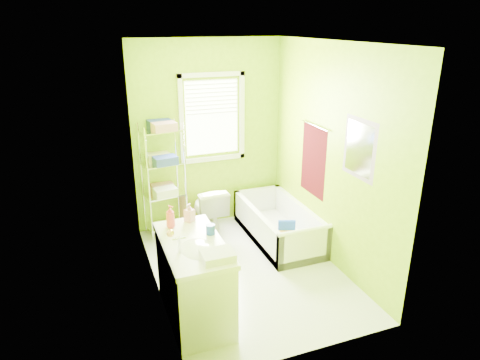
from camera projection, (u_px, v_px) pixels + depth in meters
name	position (u px, v px, depth m)	size (l,w,h in m)	color
ground	(246.00, 270.00, 5.11)	(2.90, 2.90, 0.00)	silver
room_envelope	(247.00, 145.00, 4.57)	(2.14, 2.94, 2.62)	#81AA08
window	(212.00, 113.00, 5.81)	(0.92, 0.05, 1.22)	white
door	(174.00, 251.00, 3.54)	(0.09, 0.80, 2.00)	white
right_wall_decor	(330.00, 156.00, 4.97)	(0.04, 1.48, 1.17)	#3B0609
bathtub	(279.00, 229.00, 5.78)	(0.72, 1.53, 0.50)	white
toilet	(209.00, 210.00, 5.85)	(0.40, 0.71, 0.72)	white
vanity	(194.00, 277.00, 4.17)	(0.57, 1.10, 1.07)	silver
wire_shelf_unit	(164.00, 167.00, 5.67)	(0.57, 0.46, 1.59)	silver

